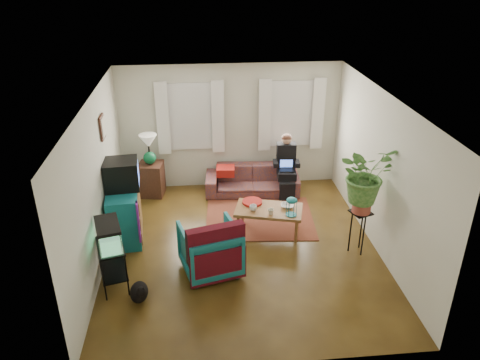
{
  "coord_description": "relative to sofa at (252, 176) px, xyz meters",
  "views": [
    {
      "loc": [
        -0.68,
        -6.6,
        4.51
      ],
      "look_at": [
        0.0,
        0.4,
        1.1
      ],
      "focal_mm": 35.0,
      "sensor_mm": 36.0,
      "label": 1
    }
  ],
  "objects": [
    {
      "name": "aquarium_stand",
      "position": [
        -2.42,
        -2.85,
        -0.01
      ],
      "size": [
        0.51,
        0.72,
        0.72
      ],
      "primitive_type": "cube",
      "rotation": [
        0.0,
        0.0,
        0.26
      ],
      "color": "black",
      "rests_on": "floor"
    },
    {
      "name": "seated_person",
      "position": [
        0.69,
        -0.05,
        0.2
      ],
      "size": [
        0.52,
        0.62,
        1.14
      ],
      "primitive_type": null,
      "rotation": [
        0.0,
        0.0,
        -0.08
      ],
      "color": "black",
      "rests_on": "sofa"
    },
    {
      "name": "window_left",
      "position": [
        -1.22,
        0.43,
        1.18
      ],
      "size": [
        1.08,
        0.04,
        1.38
      ],
      "primitive_type": "cube",
      "color": "white",
      "rests_on": "wall_back"
    },
    {
      "name": "coffee_table",
      "position": [
        0.1,
        -1.57,
        -0.13
      ],
      "size": [
        1.28,
        0.91,
        0.48
      ],
      "primitive_type": "cube",
      "rotation": [
        0.0,
        0.0,
        -0.26
      ],
      "color": "brown",
      "rests_on": "floor"
    },
    {
      "name": "crt_tv",
      "position": [
        -2.4,
        -1.38,
        0.8
      ],
      "size": [
        0.61,
        0.57,
        0.49
      ],
      "primitive_type": "cube",
      "rotation": [
        0.0,
        0.0,
        0.1
      ],
      "color": "black",
      "rests_on": "dresser"
    },
    {
      "name": "area_rug",
      "position": [
        0.01,
        -1.08,
        -0.37
      ],
      "size": [
        2.12,
        1.76,
        0.01
      ],
      "primitive_type": "cube",
      "rotation": [
        0.0,
        0.0,
        -0.08
      ],
      "color": "maroon",
      "rests_on": "floor"
    },
    {
      "name": "wall_right",
      "position": [
        1.83,
        -2.05,
        0.93
      ],
      "size": [
        0.01,
        5.0,
        2.6
      ],
      "primitive_type": "cube",
      "color": "silver",
      "rests_on": "floor"
    },
    {
      "name": "ceiling",
      "position": [
        -0.42,
        -2.05,
        2.23
      ],
      "size": [
        4.5,
        5.0,
        0.01
      ],
      "primitive_type": "cube",
      "color": "white",
      "rests_on": "wall_back"
    },
    {
      "name": "wall_front",
      "position": [
        -0.42,
        -4.55,
        0.93
      ],
      "size": [
        4.5,
        0.01,
        2.6
      ],
      "primitive_type": "cube",
      "color": "silver",
      "rests_on": "floor"
    },
    {
      "name": "floor",
      "position": [
        -0.42,
        -2.05,
        -0.37
      ],
      "size": [
        4.5,
        5.0,
        0.01
      ],
      "primitive_type": "cube",
      "color": "#4F2B14",
      "rests_on": "ground"
    },
    {
      "name": "serape_throw",
      "position": [
        -0.89,
        -2.91,
        0.24
      ],
      "size": [
        0.89,
        0.42,
        0.72
      ],
      "primitive_type": "cube",
      "rotation": [
        0.0,
        0.0,
        0.26
      ],
      "color": "#9E0A0A",
      "rests_on": "armchair"
    },
    {
      "name": "plant_stand",
      "position": [
        1.48,
        -2.31,
        0.01
      ],
      "size": [
        0.41,
        0.41,
        0.76
      ],
      "primitive_type": "cube",
      "rotation": [
        0.0,
        0.0,
        0.34
      ],
      "color": "black",
      "rests_on": "floor"
    },
    {
      "name": "aquarium",
      "position": [
        -2.42,
        -2.85,
        0.54
      ],
      "size": [
        0.46,
        0.65,
        0.38
      ],
      "primitive_type": "cube",
      "rotation": [
        0.0,
        0.0,
        0.26
      ],
      "color": "#7FD899",
      "rests_on": "aquarium_stand"
    },
    {
      "name": "snack_tray",
      "position": [
        -0.17,
        -1.34,
        0.13
      ],
      "size": [
        0.44,
        0.44,
        0.04
      ],
      "primitive_type": "cylinder",
      "rotation": [
        0.0,
        0.0,
        -0.26
      ],
      "color": "#B21414",
      "rests_on": "coffee_table"
    },
    {
      "name": "black_cat",
      "position": [
        -2.03,
        -3.2,
        -0.21
      ],
      "size": [
        0.37,
        0.46,
        0.34
      ],
      "primitive_type": "ellipsoid",
      "rotation": [
        0.0,
        0.0,
        0.33
      ],
      "color": "black",
      "rests_on": "floor"
    },
    {
      "name": "sofa",
      "position": [
        0.0,
        0.0,
        0.0
      ],
      "size": [
        1.97,
        0.9,
        0.75
      ],
      "primitive_type": "imported",
      "rotation": [
        0.0,
        0.0,
        -0.08
      ],
      "color": "brown",
      "rests_on": "floor"
    },
    {
      "name": "wall_back",
      "position": [
        -0.42,
        0.45,
        0.93
      ],
      "size": [
        4.5,
        0.01,
        2.6
      ],
      "primitive_type": "cube",
      "color": "silver",
      "rests_on": "floor"
    },
    {
      "name": "curtains_left",
      "position": [
        -1.22,
        0.35,
        1.18
      ],
      "size": [
        1.36,
        0.06,
        1.5
      ],
      "primitive_type": "cube",
      "color": "white",
      "rests_on": "wall_back"
    },
    {
      "name": "wall_left",
      "position": [
        -2.67,
        -2.05,
        0.93
      ],
      "size": [
        0.01,
        5.0,
        2.6
      ],
      "primitive_type": "cube",
      "color": "silver",
      "rests_on": "floor"
    },
    {
      "name": "potted_plant",
      "position": [
        1.48,
        -2.31,
        0.91
      ],
      "size": [
        1.07,
        1.0,
        0.96
      ],
      "primitive_type": "imported",
      "rotation": [
        0.0,
        0.0,
        0.34
      ],
      "color": "#599947",
      "rests_on": "plant_stand"
    },
    {
      "name": "picture_frame",
      "position": [
        -2.63,
        -1.2,
        1.58
      ],
      "size": [
        0.04,
        0.32,
        0.4
      ],
      "primitive_type": "cube",
      "color": "#3D2616",
      "rests_on": "wall_left"
    },
    {
      "name": "cup_b",
      "position": [
        0.1,
        -1.77,
        0.15
      ],
      "size": [
        0.13,
        0.13,
        0.1
      ],
      "primitive_type": "imported",
      "rotation": [
        0.0,
        0.0,
        -0.26
      ],
      "color": "beige",
      "rests_on": "coffee_table"
    },
    {
      "name": "window_right",
      "position": [
        0.83,
        0.43,
        1.18
      ],
      "size": [
        1.08,
        0.04,
        1.38
      ],
      "primitive_type": "cube",
      "color": "white",
      "rests_on": "wall_back"
    },
    {
      "name": "curtains_right",
      "position": [
        0.83,
        0.35,
        1.18
      ],
      "size": [
        1.36,
        0.06,
        1.5
      ],
      "primitive_type": "cube",
      "color": "white",
      "rests_on": "wall_back"
    },
    {
      "name": "bowl",
      "position": [
        0.43,
        -1.55,
        0.13
      ],
      "size": [
        0.28,
        0.28,
        0.06
      ],
      "primitive_type": "imported",
      "rotation": [
        0.0,
        0.0,
        -0.26
      ],
      "color": "white",
      "rests_on": "coffee_table"
    },
    {
      "name": "birdcage",
      "position": [
        0.45,
        -1.83,
        0.27
      ],
      "size": [
        0.23,
        0.23,
        0.34
      ],
      "primitive_type": null,
      "rotation": [
        0.0,
        0.0,
        -0.26
      ],
      "color": "#115B6B",
      "rests_on": "coffee_table"
    },
    {
      "name": "table_lamp",
      "position": [
        -2.07,
        0.12,
        0.61
      ],
      "size": [
        0.4,
        0.4,
        0.63
      ],
      "primitive_type": null,
      "rotation": [
        0.0,
        0.0,
        -0.14
      ],
      "color": "white",
      "rests_on": "side_table"
    },
    {
      "name": "cup_a",
      "position": [
        -0.18,
        -1.61,
        0.16
      ],
      "size": [
        0.16,
        0.16,
        0.1
      ],
      "primitive_type": "imported",
      "rotation": [
        0.0,
        0.0,
        -0.26
      ],
      "color": "white",
      "rests_on": "coffee_table"
    },
    {
      "name": "armchair",
      "position": [
        -0.98,
        -2.59,
        0.06
      ],
      "size": [
        1.02,
        0.98,
        0.87
      ],
      "primitive_type": "imported",
      "rotation": [
        0.0,
        0.0,
        3.4
      ],
      "color": "navy",
      "rests_on": "floor"
    },
    {
      "name": "side_table",
      "position": [
        -2.07,
        0.12,
        -0.03
      ],
      "size": [
        0.54,
        0.54,
        0.69
      ],
      "primitive_type": "cube",
      "rotation": [
        0.0,
        0.0,
        -0.14
      ],
      "color": "#3E2217",
      "rests_on": "floor"
    },
    {
      "name": "dresser",
      "position": [
        -2.41,
        -1.48,
        0.09
      ],
      "size": [
        0.61,
        1.07,
        0.93
      ],
      "primitive_type": "cube",
      "rotation": [
        0.0,
        0.0,
        0.1
      ],
      "color": "#137072",
      "rests_on": "floor"
    }
  ]
}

